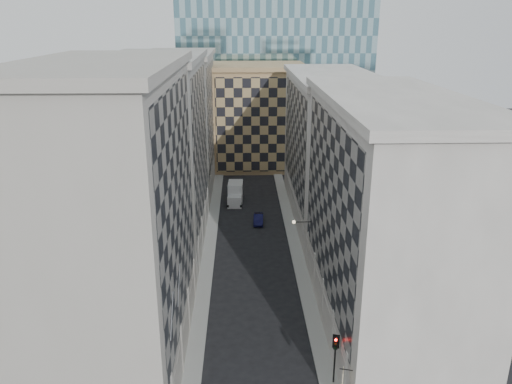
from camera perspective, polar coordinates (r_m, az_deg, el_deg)
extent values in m
cube|color=#9A9994|center=(60.40, -5.40, -6.73)|extent=(1.50, 100.00, 0.15)
cube|color=#9A9994|center=(60.61, 4.62, -6.61)|extent=(1.50, 100.00, 0.15)
cube|color=#A29C91|center=(39.46, -15.94, -3.69)|extent=(10.00, 22.00, 23.00)
cube|color=gray|center=(38.00, -9.00, -1.61)|extent=(0.25, 19.36, 18.00)
cube|color=#A29C91|center=(43.32, -8.31, -15.87)|extent=(0.45, 21.12, 3.20)
cube|color=#A29C91|center=(36.72, -17.65, 13.65)|extent=(10.80, 22.80, 0.70)
cylinder|color=#A29C91|center=(40.78, -9.00, -17.38)|extent=(0.90, 0.90, 4.40)
cylinder|color=#A29C91|center=(45.29, -8.16, -13.26)|extent=(0.90, 0.90, 4.40)
cylinder|color=#A29C91|center=(49.99, -7.49, -9.89)|extent=(0.90, 0.90, 4.40)
cube|color=gray|center=(60.07, -11.05, 3.98)|extent=(10.00, 22.00, 22.00)
cube|color=gray|center=(59.11, -6.45, 5.47)|extent=(0.25, 19.36, 17.00)
cube|color=gray|center=(62.56, -6.16, -4.28)|extent=(0.45, 21.12, 3.20)
cube|color=gray|center=(58.23, -11.77, 14.82)|extent=(10.80, 22.80, 0.70)
cylinder|color=gray|center=(54.85, -6.95, -7.12)|extent=(0.90, 0.90, 4.40)
cylinder|color=gray|center=(59.82, -6.51, -4.80)|extent=(0.90, 0.90, 4.40)
cylinder|color=gray|center=(64.87, -6.13, -2.84)|extent=(0.90, 0.90, 4.40)
cylinder|color=gray|center=(69.99, -5.82, -1.16)|extent=(0.90, 0.90, 4.40)
cube|color=#A29C91|center=(81.42, -8.67, 7.67)|extent=(10.00, 22.00, 21.00)
cube|color=gray|center=(80.70, -5.24, 8.79)|extent=(0.25, 19.36, 16.00)
cube|color=#A29C91|center=(83.17, -5.08, 1.72)|extent=(0.45, 21.12, 3.20)
cube|color=#A29C91|center=(80.03, -9.06, 15.31)|extent=(10.80, 22.80, 0.70)
cylinder|color=#A29C91|center=(75.17, -5.54, 0.29)|extent=(0.90, 0.90, 4.40)
cylinder|color=#A29C91|center=(80.38, -5.30, 1.55)|extent=(0.90, 0.90, 4.40)
cylinder|color=#A29C91|center=(85.64, -5.09, 2.65)|extent=(0.90, 0.90, 4.40)
cylinder|color=#A29C91|center=(90.92, -4.91, 3.63)|extent=(0.90, 0.90, 4.40)
cube|color=#AEA8A0|center=(44.24, 14.49, -3.15)|extent=(10.00, 26.00, 20.00)
cube|color=gray|center=(42.60, 8.33, -1.43)|extent=(0.25, 22.88, 15.00)
cube|color=#AEA8A0|center=(46.97, 7.85, -12.82)|extent=(0.45, 24.96, 3.20)
cube|color=#AEA8A0|center=(41.57, 15.67, 10.19)|extent=(10.80, 26.80, 0.70)
cylinder|color=#AEA8A0|center=(38.35, 10.76, -20.20)|extent=(0.90, 0.90, 4.40)
cylinder|color=#AEA8A0|center=(42.40, 9.25, -15.80)|extent=(0.90, 0.90, 4.40)
cylinder|color=#AEA8A0|center=(46.68, 8.07, -12.18)|extent=(0.90, 0.90, 4.40)
cylinder|color=#AEA8A0|center=(51.14, 7.11, -9.18)|extent=(0.90, 0.90, 4.40)
cylinder|color=#AEA8A0|center=(55.72, 6.31, -6.66)|extent=(0.90, 0.90, 4.40)
cube|color=#AEA8A0|center=(69.45, 8.50, 4.87)|extent=(10.00, 28.00, 19.00)
cube|color=gray|center=(68.41, 4.51, 6.10)|extent=(0.25, 24.64, 14.00)
cube|color=#AEA8A0|center=(71.11, 4.38, -1.30)|extent=(0.45, 26.88, 3.20)
cube|color=#AEA8A0|center=(67.76, 8.91, 12.98)|extent=(10.80, 28.80, 0.70)
cube|color=#A28555|center=(93.94, 0.27, 8.46)|extent=(16.00, 14.00, 18.00)
cube|color=tan|center=(86.97, 0.44, 7.60)|extent=(15.20, 0.25, 16.50)
cube|color=#A28555|center=(92.67, 0.28, 14.18)|extent=(16.80, 14.80, 0.80)
cube|color=#2E2924|center=(106.99, -1.09, 12.46)|extent=(6.00, 6.00, 28.00)
cube|color=#2E2924|center=(106.32, -1.14, 20.36)|extent=(7.00, 7.00, 1.40)
cylinder|color=gray|center=(33.98, -9.60, -13.75)|extent=(0.10, 2.33, 2.33)
cylinder|color=gray|center=(37.37, -8.81, -10.44)|extent=(0.10, 2.33, 2.33)
cylinder|color=black|center=(52.66, 5.33, -3.43)|extent=(1.80, 0.08, 0.08)
sphere|color=#FFE5B2|center=(52.56, 4.35, -3.44)|extent=(0.36, 0.36, 0.36)
cylinder|color=black|center=(40.17, 8.95, -18.99)|extent=(0.13, 0.13, 3.01)
cube|color=black|center=(38.97, 9.10, -16.65)|extent=(0.38, 0.34, 1.03)
cube|color=black|center=(39.10, 9.13, -16.51)|extent=(0.51, 0.18, 1.17)
sphere|color=#FF0C07|center=(38.64, 9.11, -16.36)|extent=(0.19, 0.19, 0.19)
sphere|color=#331E05|center=(38.84, 9.08, -16.77)|extent=(0.19, 0.19, 0.19)
sphere|color=black|center=(39.05, 9.05, -17.19)|extent=(0.19, 0.19, 0.19)
cube|color=silver|center=(74.10, -2.44, -1.02)|extent=(2.18, 2.36, 1.71)
cube|color=silver|center=(76.21, -2.36, 0.05)|extent=(2.32, 3.50, 2.94)
cylinder|color=black|center=(73.59, -3.21, -1.53)|extent=(0.32, 0.86, 0.85)
cylinder|color=black|center=(73.49, -1.73, -1.54)|extent=(0.32, 0.86, 0.85)
cylinder|color=black|center=(77.68, -3.01, -0.40)|extent=(0.32, 0.86, 0.85)
cylinder|color=black|center=(77.59, -1.61, -0.41)|extent=(0.32, 0.86, 0.85)
imported|color=#10103B|center=(68.00, 0.27, -3.11)|extent=(1.46, 3.77, 1.22)
cylinder|color=black|center=(35.71, 10.29, -19.35)|extent=(0.89, 0.28, 0.06)
cube|color=#C2B48E|center=(35.95, 9.91, -19.94)|extent=(0.26, 0.78, 0.79)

